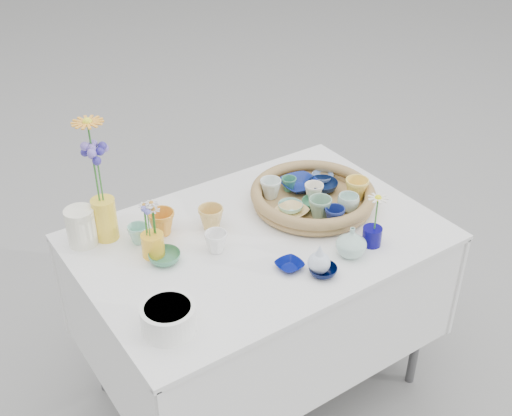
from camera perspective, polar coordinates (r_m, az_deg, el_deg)
ground at (r=2.79m, az=0.24°, el=-15.36°), size 80.00×80.00×0.00m
display_table at (r=2.79m, az=0.24°, el=-15.36°), size 1.26×0.86×0.77m
wicker_tray at (r=2.44m, az=5.07°, el=1.01°), size 0.47×0.47×0.08m
tray_ceramic_0 at (r=2.51m, az=3.89°, el=2.09°), size 0.15×0.15×0.04m
tray_ceramic_1 at (r=2.51m, az=5.94°, el=1.96°), size 0.13×0.13×0.04m
tray_ceramic_2 at (r=2.46m, az=8.93°, el=1.67°), size 0.09×0.09×0.08m
tray_ceramic_3 at (r=2.41m, az=5.19°, el=0.40°), size 0.10×0.10×0.03m
tray_ceramic_4 at (r=2.33m, az=5.71°, el=-0.00°), size 0.11×0.11×0.08m
tray_ceramic_5 at (r=2.38m, az=3.08°, el=0.07°), size 0.10×0.10×0.03m
tray_ceramic_6 at (r=2.44m, az=1.30°, el=1.74°), size 0.09×0.09×0.08m
tray_ceramic_7 at (r=2.44m, az=5.16°, el=1.42°), size 0.09×0.09×0.07m
tray_ceramic_8 at (r=2.58m, az=5.92°, el=2.71°), size 0.11×0.11×0.03m
tray_ceramic_9 at (r=2.31m, az=6.99°, el=-0.73°), size 0.09×0.09×0.07m
tray_ceramic_10 at (r=2.35m, az=3.22°, el=-0.35°), size 0.13×0.13×0.03m
tray_ceramic_11 at (r=2.39m, az=8.20°, el=0.45°), size 0.09×0.09×0.06m
tray_ceramic_12 at (r=2.49m, az=2.94°, el=2.13°), size 0.07×0.07×0.06m
loose_ceramic_0 at (r=2.29m, az=-8.38°, el=-1.31°), size 0.11×0.11×0.09m
loose_ceramic_1 at (r=2.30m, az=-4.03°, el=-0.90°), size 0.10×0.10×0.09m
loose_ceramic_2 at (r=2.17m, az=-8.13°, el=-4.37°), size 0.12×0.12×0.03m
loose_ceramic_3 at (r=2.19m, az=-3.57°, el=-3.03°), size 0.10×0.10×0.07m
loose_ceramic_4 at (r=2.13m, az=3.00°, el=-5.12°), size 0.09×0.09×0.02m
loose_ceramic_5 at (r=2.27m, az=-10.43°, el=-2.29°), size 0.09×0.09×0.07m
loose_ceramic_6 at (r=2.11m, az=5.96°, el=-5.57°), size 0.11×0.11×0.03m
fluted_bowl at (r=1.90m, az=-7.79°, el=-9.66°), size 0.21×0.21×0.08m
bud_vase_paleblue at (r=2.09m, az=5.65°, el=-4.46°), size 0.09×0.09×0.11m
bud_vase_seafoam at (r=2.18m, az=8.48°, el=-2.99°), size 0.13×0.13×0.11m
bud_vase_cobalt at (r=2.25m, az=10.27°, el=-2.48°), size 0.07×0.07×0.07m
single_daisy at (r=2.20m, az=10.64°, el=-0.49°), size 0.10×0.10×0.14m
tall_vase_yellow at (r=2.29m, az=-13.27°, el=-0.95°), size 0.10×0.10×0.16m
gerbera at (r=2.17m, az=-14.23°, el=3.91°), size 0.15×0.15×0.31m
hydrangea at (r=2.20m, az=-13.72°, el=2.73°), size 0.08×0.08×0.26m
white_pitcher at (r=2.28m, az=-15.27°, el=-1.63°), size 0.16×0.14×0.14m
daisy_cup at (r=2.19m, az=-9.14°, el=-3.25°), size 0.10×0.10×0.08m
daisy_posy at (r=2.13m, az=-9.43°, el=-0.87°), size 0.09×0.09×0.13m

